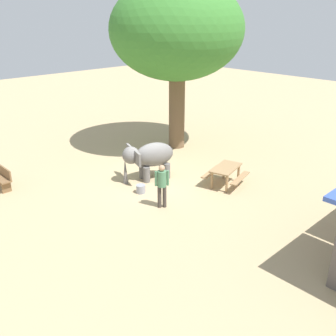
# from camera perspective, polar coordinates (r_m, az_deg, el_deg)

# --- Properties ---
(ground_plane) EXTENTS (60.00, 60.00, 0.00)m
(ground_plane) POSITION_cam_1_polar(r_m,az_deg,el_deg) (15.82, -2.97, -1.86)
(ground_plane) COLOR tan
(elephant) EXTENTS (2.24, 1.68, 1.55)m
(elephant) POSITION_cam_1_polar(r_m,az_deg,el_deg) (15.58, -2.83, 1.69)
(elephant) COLOR slate
(elephant) RESTS_ON ground_plane
(person_handler) EXTENTS (0.43, 0.34, 1.62)m
(person_handler) POSITION_cam_1_polar(r_m,az_deg,el_deg) (13.28, -0.92, -2.26)
(person_handler) COLOR #3F3833
(person_handler) RESTS_ON ground_plane
(shade_tree_main) EXTENTS (6.56, 6.01, 8.04)m
(shade_tree_main) POSITION_cam_1_polar(r_m,az_deg,el_deg) (18.79, 1.43, 19.85)
(shade_tree_main) COLOR brown
(shade_tree_main) RESTS_ON ground_plane
(wooden_bench) EXTENTS (0.40, 1.40, 0.88)m
(wooden_bench) POSITION_cam_1_polar(r_m,az_deg,el_deg) (16.35, -23.73, -1.20)
(wooden_bench) COLOR brown
(wooden_bench) RESTS_ON ground_plane
(picnic_table_near) EXTENTS (1.83, 1.82, 0.78)m
(picnic_table_near) POSITION_cam_1_polar(r_m,az_deg,el_deg) (15.33, 8.65, -0.53)
(picnic_table_near) COLOR #9E7A51
(picnic_table_near) RESTS_ON ground_plane
(feed_bucket) EXTENTS (0.36, 0.36, 0.32)m
(feed_bucket) POSITION_cam_1_polar(r_m,az_deg,el_deg) (14.72, -4.10, -3.14)
(feed_bucket) COLOR gray
(feed_bucket) RESTS_ON ground_plane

